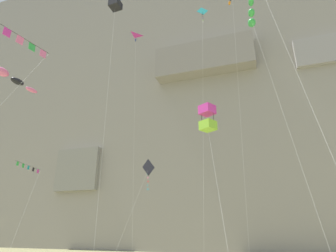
{
  "coord_description": "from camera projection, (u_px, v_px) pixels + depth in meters",
  "views": [
    {
      "loc": [
        7.34,
        3.32,
        3.61
      ],
      "look_at": [
        -0.03,
        25.5,
        12.17
      ],
      "focal_mm": 29.6,
      "sensor_mm": 36.0,
      "label": 1
    }
  ],
  "objects": [
    {
      "name": "kite_delta_near_cliff",
      "position": [
        134.0,
        44.0,
        48.08
      ],
      "size": [
        4.25,
        5.24,
        34.43
      ],
      "color": "#CC3399",
      "rests_on": "ground"
    },
    {
      "name": "kite_box_high_left",
      "position": [
        116.0,
        0.0,
        29.5
      ],
      "size": [
        2.93,
        4.48,
        27.56
      ],
      "color": "blue",
      "rests_on": "ground"
    },
    {
      "name": "kite_banner_upper_left",
      "position": [
        11.0,
        40.0,
        19.65
      ],
      "size": [
        1.22,
        8.9,
        16.87
      ],
      "color": "black",
      "rests_on": "ground"
    },
    {
      "name": "kite_windsock_low_right",
      "position": [
        0.0,
        71.0,
        21.32
      ],
      "size": [
        1.89,
        7.05,
        15.46
      ],
      "color": "black",
      "rests_on": "ground"
    },
    {
      "name": "kite_diamond_far_left",
      "position": [
        148.0,
        169.0,
        31.66
      ],
      "size": [
        2.93,
        4.54,
        11.11
      ],
      "color": "black",
      "rests_on": "ground"
    },
    {
      "name": "kite_box_front_field",
      "position": [
        208.0,
        118.0,
        22.02
      ],
      "size": [
        2.43,
        4.99,
        12.84
      ],
      "color": "#CC3399",
      "rests_on": "ground"
    },
    {
      "name": "kite_diamond_mid_left",
      "position": [
        202.0,
        25.0,
        35.99
      ],
      "size": [
        1.53,
        3.3,
        31.58
      ],
      "color": "teal",
      "rests_on": "ground"
    },
    {
      "name": "kite_banner_mid_right",
      "position": [
        27.0,
        174.0,
        28.19
      ],
      "size": [
        1.22,
        4.66,
        9.58
      ],
      "color": "black",
      "rests_on": "ground"
    },
    {
      "name": "cliff_face",
      "position": [
        216.0,
        93.0,
        62.34
      ],
      "size": [
        180.0,
        28.16,
        64.19
      ],
      "color": "gray",
      "rests_on": "ground"
    },
    {
      "name": "kite_windsock_upper_right",
      "position": [
        252.0,
        14.0,
        24.29
      ],
      "size": [
        3.01,
        4.73,
        21.71
      ],
      "color": "green",
      "rests_on": "ground"
    }
  ]
}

